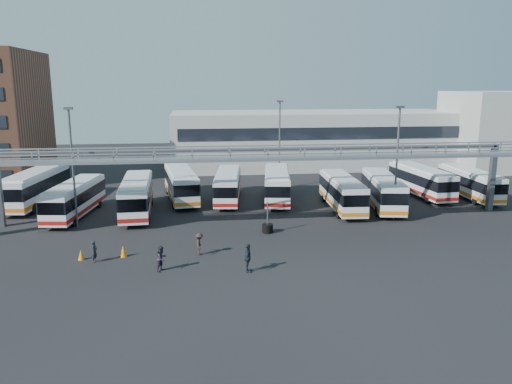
{
  "coord_description": "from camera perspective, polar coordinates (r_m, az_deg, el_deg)",
  "views": [
    {
      "loc": [
        -5.79,
        -34.93,
        12.08
      ],
      "look_at": [
        -0.73,
        6.0,
        3.1
      ],
      "focal_mm": 35.0,
      "sensor_mm": 36.0,
      "label": 1
    }
  ],
  "objects": [
    {
      "name": "pedestrian_a",
      "position": [
        36.36,
        -17.98,
        -6.47
      ],
      "size": [
        0.47,
        0.62,
        1.54
      ],
      "primitive_type": "imported",
      "rotation": [
        0.0,
        0.0,
        1.38
      ],
      "color": "black",
      "rests_on": "ground"
    },
    {
      "name": "cone_right",
      "position": [
        37.22,
        -19.36,
        -6.8
      ],
      "size": [
        0.59,
        0.59,
        0.71
      ],
      "primitive_type": "cone",
      "rotation": [
        0.0,
        0.0,
        -0.41
      ],
      "color": "orange",
      "rests_on": "ground"
    },
    {
      "name": "bus_7",
      "position": [
        50.81,
        14.27,
        0.23
      ],
      "size": [
        4.25,
        10.99,
        3.26
      ],
      "rotation": [
        0.0,
        0.0,
        -0.17
      ],
      "color": "silver",
      "rests_on": "ground"
    },
    {
      "name": "bus_4",
      "position": [
        52.15,
        -3.23,
        0.82
      ],
      "size": [
        3.61,
        10.53,
        3.13
      ],
      "rotation": [
        0.0,
        0.0,
        -0.12
      ],
      "color": "silver",
      "rests_on": "ground"
    },
    {
      "name": "pedestrian_d",
      "position": [
        32.79,
        -0.94,
        -7.54
      ],
      "size": [
        0.63,
        1.18,
        1.92
      ],
      "primitive_type": "imported",
      "rotation": [
        0.0,
        0.0,
        1.42
      ],
      "color": "#1B2631",
      "rests_on": "ground"
    },
    {
      "name": "gantry",
      "position": [
        41.73,
        1.02,
        3.22
      ],
      "size": [
        51.4,
        5.15,
        7.1
      ],
      "color": "gray",
      "rests_on": "ground"
    },
    {
      "name": "cone_left",
      "position": [
        36.99,
        -14.93,
        -6.55
      ],
      "size": [
        0.53,
        0.53,
        0.8
      ],
      "primitive_type": "cone",
      "rotation": [
        0.0,
        0.0,
        0.04
      ],
      "color": "orange",
      "rests_on": "ground"
    },
    {
      "name": "ground",
      "position": [
        37.41,
        2.25,
        -6.57
      ],
      "size": [
        140.0,
        140.0,
        0.0
      ],
      "primitive_type": "plane",
      "color": "black",
      "rests_on": "ground"
    },
    {
      "name": "pedestrian_c",
      "position": [
        36.21,
        -6.47,
        -5.93
      ],
      "size": [
        0.66,
        1.08,
        1.62
      ],
      "primitive_type": "imported",
      "rotation": [
        0.0,
        0.0,
        1.51
      ],
      "color": "#2D1F1E",
      "rests_on": "ground"
    },
    {
      "name": "bus_2",
      "position": [
        48.12,
        -13.48,
        -0.31
      ],
      "size": [
        3.05,
        11.21,
        3.38
      ],
      "rotation": [
        0.0,
        0.0,
        0.04
      ],
      "color": "silver",
      "rests_on": "ground"
    },
    {
      "name": "pedestrian_b",
      "position": [
        33.59,
        -10.73,
        -7.47
      ],
      "size": [
        1.01,
        1.04,
        1.7
      ],
      "primitive_type": "imported",
      "rotation": [
        0.0,
        0.0,
        0.93
      ],
      "color": "#292331",
      "rests_on": "ground"
    },
    {
      "name": "bus_9",
      "position": [
        58.22,
        23.23,
        1.03
      ],
      "size": [
        2.59,
        10.28,
        3.11
      ],
      "rotation": [
        0.0,
        0.0,
        -0.02
      ],
      "color": "silver",
      "rests_on": "ground"
    },
    {
      "name": "bus_0",
      "position": [
        54.97,
        -23.84,
        0.6
      ],
      "size": [
        4.07,
        11.84,
        3.53
      ],
      "rotation": [
        0.0,
        0.0,
        -0.12
      ],
      "color": "silver",
      "rests_on": "ground"
    },
    {
      "name": "light_pole_left",
      "position": [
        44.58,
        -20.25,
        3.33
      ],
      "size": [
        0.7,
        0.35,
        10.21
      ],
      "color": "#4C4F54",
      "rests_on": "ground"
    },
    {
      "name": "bus_6",
      "position": [
        49.39,
        9.8,
        0.06
      ],
      "size": [
        3.03,
        10.68,
        3.21
      ],
      "rotation": [
        0.0,
        0.0,
        -0.06
      ],
      "color": "silver",
      "rests_on": "ground"
    },
    {
      "name": "building_right",
      "position": [
        80.25,
        26.23,
        6.33
      ],
      "size": [
        14.0,
        12.0,
        11.0
      ],
      "primitive_type": "cube",
      "color": "#B2B2AD",
      "rests_on": "ground"
    },
    {
      "name": "light_pole_mid",
      "position": [
        45.99,
        15.82,
        3.88
      ],
      "size": [
        0.7,
        0.35,
        10.21
      ],
      "color": "#4C4F54",
      "rests_on": "ground"
    },
    {
      "name": "warehouse",
      "position": [
        75.5,
        6.66,
        6.06
      ],
      "size": [
        42.0,
        14.0,
        8.0
      ],
      "primitive_type": "cube",
      "color": "#9E9E99",
      "rests_on": "ground"
    },
    {
      "name": "tire_stack",
      "position": [
        41.34,
        1.33,
        -4.08
      ],
      "size": [
        0.91,
        0.91,
        2.6
      ],
      "color": "black",
      "rests_on": "ground"
    },
    {
      "name": "bus_8",
      "position": [
        57.32,
        18.34,
        1.3
      ],
      "size": [
        3.25,
        10.74,
        3.22
      ],
      "rotation": [
        0.0,
        0.0,
        0.08
      ],
      "color": "silver",
      "rests_on": "ground"
    },
    {
      "name": "bus_5",
      "position": [
        52.19,
        2.42,
        0.93
      ],
      "size": [
        4.12,
        11.04,
        3.27
      ],
      "rotation": [
        0.0,
        0.0,
        -0.15
      ],
      "color": "silver",
      "rests_on": "ground"
    },
    {
      "name": "bus_1",
      "position": [
        48.95,
        -20.01,
        -0.64
      ],
      "size": [
        3.86,
        10.72,
        3.18
      ],
      "rotation": [
        0.0,
        0.0,
        -0.14
      ],
      "color": "silver",
      "rests_on": "ground"
    },
    {
      "name": "bus_3",
      "position": [
        53.0,
        -8.59,
        1.02
      ],
      "size": [
        3.98,
        11.26,
        3.35
      ],
      "rotation": [
        0.0,
        0.0,
        0.13
      ],
      "color": "silver",
      "rests_on": "ground"
    },
    {
      "name": "light_pole_back",
      "position": [
        58.11,
        2.71,
        5.99
      ],
      "size": [
        0.7,
        0.35,
        10.21
      ],
      "color": "#4C4F54",
      "rests_on": "ground"
    }
  ]
}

